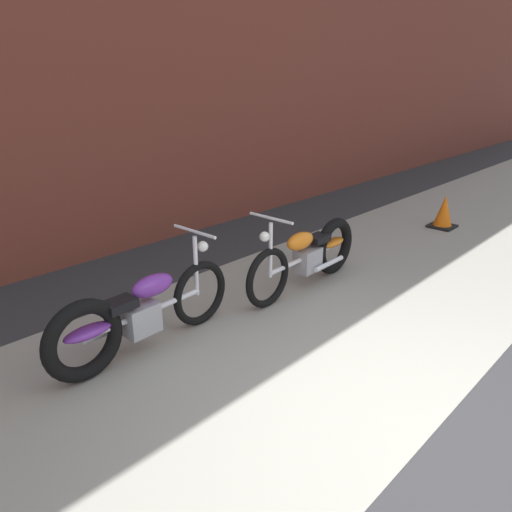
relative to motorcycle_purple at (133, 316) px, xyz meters
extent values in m
plane|color=#2D2D30|center=(0.78, -2.46, -0.40)|extent=(80.00, 80.00, 0.00)
cube|color=gray|center=(0.78, -0.71, -0.40)|extent=(36.00, 3.50, 0.01)
cube|color=brown|center=(0.78, 2.74, 2.56)|extent=(36.00, 0.50, 5.92)
torus|color=black|center=(0.81, 0.03, -0.06)|extent=(0.68, 0.10, 0.68)
torus|color=black|center=(-0.49, -0.02, -0.03)|extent=(0.73, 0.16, 0.73)
cylinder|color=silver|center=(0.16, 0.00, -0.02)|extent=(1.24, 0.10, 0.06)
cube|color=#99999E|center=(0.08, 0.00, -0.06)|extent=(0.33, 0.23, 0.28)
ellipsoid|color=#6B2D93|center=(0.24, 0.01, 0.22)|extent=(0.45, 0.21, 0.20)
ellipsoid|color=#6B2D93|center=(-0.44, -0.02, 0.03)|extent=(0.45, 0.20, 0.10)
cube|color=black|center=(-0.12, -0.01, 0.16)|extent=(0.29, 0.21, 0.08)
cylinder|color=silver|center=(0.77, 0.03, 0.25)|extent=(0.05, 0.05, 0.62)
cylinder|color=silver|center=(0.77, 0.03, 0.61)|extent=(0.05, 0.58, 0.03)
sphere|color=white|center=(0.87, 0.03, 0.43)|extent=(0.11, 0.11, 0.11)
cylinder|color=silver|center=(-0.17, 0.14, -0.14)|extent=(0.55, 0.08, 0.06)
torus|color=black|center=(1.57, -0.21, -0.06)|extent=(0.68, 0.10, 0.68)
torus|color=black|center=(2.87, -0.17, -0.03)|extent=(0.73, 0.15, 0.73)
cylinder|color=silver|center=(2.22, -0.19, -0.02)|extent=(1.24, 0.09, 0.06)
cube|color=#99999E|center=(2.30, -0.19, -0.06)|extent=(0.33, 0.23, 0.28)
ellipsoid|color=orange|center=(2.14, -0.19, 0.22)|extent=(0.45, 0.20, 0.20)
ellipsoid|color=orange|center=(2.82, -0.17, 0.03)|extent=(0.45, 0.19, 0.10)
cube|color=black|center=(2.50, -0.18, 0.16)|extent=(0.29, 0.21, 0.08)
cylinder|color=silver|center=(1.61, -0.21, 0.25)|extent=(0.05, 0.05, 0.62)
cylinder|color=silver|center=(1.61, -0.21, 0.61)|extent=(0.05, 0.58, 0.03)
sphere|color=white|center=(1.51, -0.21, 0.43)|extent=(0.11, 0.11, 0.11)
cylinder|color=silver|center=(2.55, -0.33, -0.14)|extent=(0.55, 0.08, 0.06)
cone|color=orange|center=(5.75, -0.36, -0.12)|extent=(0.32, 0.32, 0.55)
cube|color=black|center=(5.75, -0.36, -0.38)|extent=(0.40, 0.40, 0.04)
camera|label=1|loc=(-2.04, -3.47, 2.05)|focal=34.08mm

